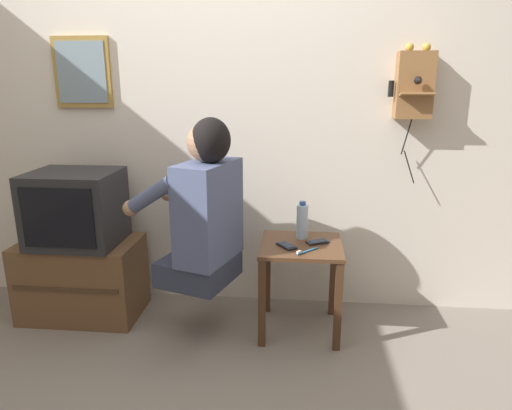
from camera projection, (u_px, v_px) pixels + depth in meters
The scene contains 12 objects.
ground_plane at pixel (181, 393), 2.15m from camera, with size 14.00×14.00×0.00m, color slate.
wall_back at pixel (214, 105), 2.79m from camera, with size 6.80×0.05×2.55m.
side_table at pixel (301, 264), 2.60m from camera, with size 0.46×0.44×0.53m.
person at pixel (204, 209), 2.46m from camera, with size 0.62×0.55×0.91m.
tv_stand at pixel (82, 278), 2.82m from camera, with size 0.70×0.43×0.48m.
television at pixel (76, 208), 2.67m from camera, with size 0.50×0.42×0.43m.
wall_phone_antique at pixel (414, 85), 2.57m from camera, with size 0.24×0.19×0.79m.
framed_picture at pixel (82, 72), 2.77m from camera, with size 0.36×0.03×0.42m.
cell_phone_held at pixel (287, 246), 2.52m from camera, with size 0.12×0.14×0.01m.
cell_phone_spare at pixel (317, 242), 2.58m from camera, with size 0.14×0.11×0.01m.
water_bottle at pixel (302, 221), 2.63m from camera, with size 0.07×0.07×0.22m.
toothbrush at pixel (306, 251), 2.44m from camera, with size 0.12×0.12×0.02m.
Camera 1 is at (0.53, -1.79, 1.43)m, focal length 32.00 mm.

